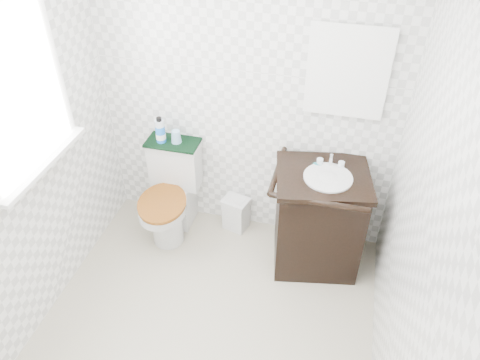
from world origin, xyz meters
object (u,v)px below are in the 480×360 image
at_px(trash_bin, 236,213).
at_px(cup, 176,137).
at_px(toilet, 172,196).
at_px(mouthwash_bottle, 160,131).
at_px(vanity, 318,218).

relative_size(trash_bin, cup, 3.04).
bearing_deg(toilet, trash_bin, 14.84).
height_order(toilet, cup, cup).
bearing_deg(cup, mouthwash_bottle, -169.59).
bearing_deg(cup, toilet, -105.10).
bearing_deg(cup, trash_bin, 1.09).
height_order(toilet, mouthwash_bottle, mouthwash_bottle).
bearing_deg(vanity, toilet, 176.75).
bearing_deg(toilet, vanity, -3.25).
xyz_separation_m(vanity, trash_bin, (-0.67, 0.20, -0.28)).
height_order(vanity, mouthwash_bottle, mouthwash_bottle).
bearing_deg(trash_bin, toilet, -165.16).
bearing_deg(vanity, mouthwash_bottle, 172.37).
xyz_separation_m(toilet, vanity, (1.16, -0.07, 0.09)).
distance_m(trash_bin, cup, 0.82).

